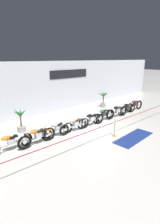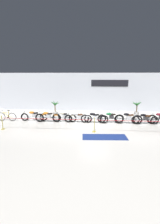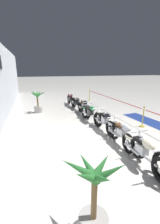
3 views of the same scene
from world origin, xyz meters
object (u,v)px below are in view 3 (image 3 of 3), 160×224
at_px(motorcycle_cream_2, 143,152).
at_px(motorcycle_black_6, 84,107).
at_px(motorcycle_black_7, 77,103).
at_px(floor_banner, 147,120).
at_px(motorcycle_silver_3, 123,134).
at_px(stanchion_mid_left, 143,120).
at_px(motorcycle_green_5, 91,114).
at_px(potted_palm_right_of_row, 93,200).
at_px(potted_palm_left_of_row, 38,101).
at_px(motorcycle_maroon_8, 71,100).
at_px(stanchion_mid_right, 89,96).
at_px(motorcycle_black_4, 105,122).

distance_m(motorcycle_cream_2, motorcycle_black_6, 5.41).
bearing_deg(motorcycle_black_7, floor_banner, -139.97).
distance_m(motorcycle_silver_3, stanchion_mid_left, 2.45).
height_order(motorcycle_green_5, stanchion_mid_left, stanchion_mid_left).
bearing_deg(potted_palm_right_of_row, potted_palm_left_of_row, 3.12).
bearing_deg(potted_palm_right_of_row, motorcycle_green_5, -21.71).
xyz_separation_m(motorcycle_black_6, potted_palm_right_of_row, (-6.71, 2.25, 0.21)).
distance_m(motorcycle_green_5, potted_palm_left_of_row, 3.83).
xyz_separation_m(potted_palm_left_of_row, stanchion_mid_left, (-4.27, -4.72, -0.42)).
distance_m(motorcycle_cream_2, motorcycle_maroon_8, 8.07).
relative_size(motorcycle_cream_2, stanchion_mid_right, 2.04).
relative_size(motorcycle_black_7, floor_banner, 0.76).
height_order(motorcycle_green_5, potted_palm_right_of_row, potted_palm_right_of_row).
bearing_deg(motorcycle_black_7, motorcycle_silver_3, -179.64).
xyz_separation_m(motorcycle_cream_2, stanchion_mid_left, (2.57, -2.18, -0.10)).
relative_size(motorcycle_green_5, potted_palm_right_of_row, 1.48).
distance_m(potted_palm_right_of_row, floor_banner, 6.92).
relative_size(motorcycle_silver_3, stanchion_mid_right, 2.25).
bearing_deg(potted_palm_left_of_row, motorcycle_black_7, -91.29).
xyz_separation_m(stanchion_mid_left, stanchion_mid_right, (7.08, 0.00, 0.00)).
xyz_separation_m(motorcycle_silver_3, motorcycle_green_5, (2.76, 0.13, 0.02)).
distance_m(motorcycle_black_4, floor_banner, 3.01).
relative_size(motorcycle_silver_3, motorcycle_green_5, 1.05).
xyz_separation_m(motorcycle_silver_3, motorcycle_black_6, (4.18, -0.02, 0.03)).
bearing_deg(stanchion_mid_left, potted_palm_left_of_row, 47.91).
bearing_deg(motorcycle_black_7, motorcycle_maroon_8, 4.60).
relative_size(motorcycle_maroon_8, stanchion_mid_left, 2.10).
bearing_deg(motorcycle_black_4, floor_banner, -77.60).
height_order(stanchion_mid_right, floor_banner, stanchion_mid_right).
height_order(potted_palm_right_of_row, stanchion_mid_left, potted_palm_right_of_row).
height_order(motorcycle_black_7, floor_banner, motorcycle_black_7).
distance_m(motorcycle_green_5, motorcycle_maroon_8, 4.08).
height_order(motorcycle_maroon_8, potted_palm_left_of_row, potted_palm_left_of_row).
bearing_deg(motorcycle_black_4, motorcycle_maroon_8, 1.71).
height_order(motorcycle_cream_2, motorcycle_black_6, motorcycle_black_6).
distance_m(motorcycle_maroon_8, potted_palm_left_of_row, 2.84).
distance_m(motorcycle_green_5, motorcycle_black_7, 2.79).
xyz_separation_m(motorcycle_cream_2, potted_palm_left_of_row, (6.84, 2.54, 0.32)).
bearing_deg(motorcycle_maroon_8, motorcycle_black_7, -175.40).
xyz_separation_m(stanchion_mid_right, floor_banner, (-6.40, -0.89, -0.35)).
height_order(motorcycle_black_7, potted_palm_left_of_row, potted_palm_left_of_row).
bearing_deg(potted_palm_left_of_row, motorcycle_silver_3, -154.48).
height_order(motorcycle_maroon_8, potted_palm_right_of_row, potted_palm_right_of_row).
xyz_separation_m(motorcycle_silver_3, potted_palm_left_of_row, (5.61, 2.68, 0.32)).
height_order(motorcycle_cream_2, motorcycle_silver_3, same).
bearing_deg(motorcycle_green_5, floor_banner, -103.62).
distance_m(motorcycle_black_4, stanchion_mid_right, 7.32).
bearing_deg(motorcycle_maroon_8, stanchion_mid_left, -158.36).
xyz_separation_m(motorcycle_silver_3, floor_banner, (2.02, -2.93, -0.45)).
relative_size(motorcycle_silver_3, motorcycle_black_4, 1.02).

